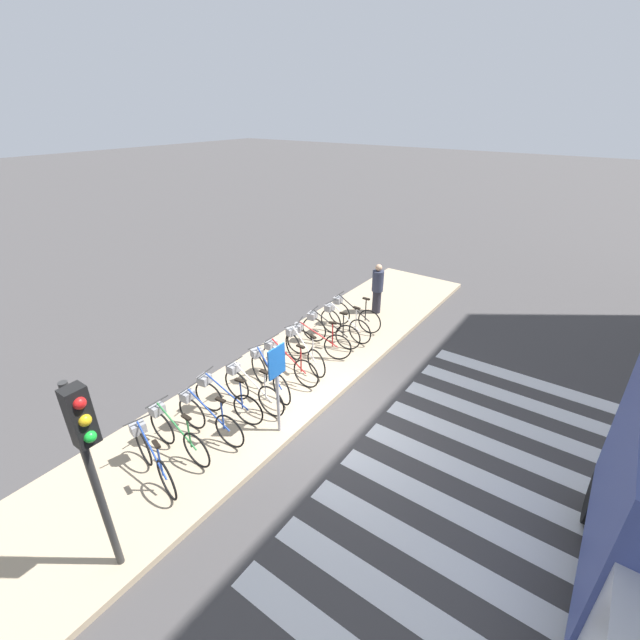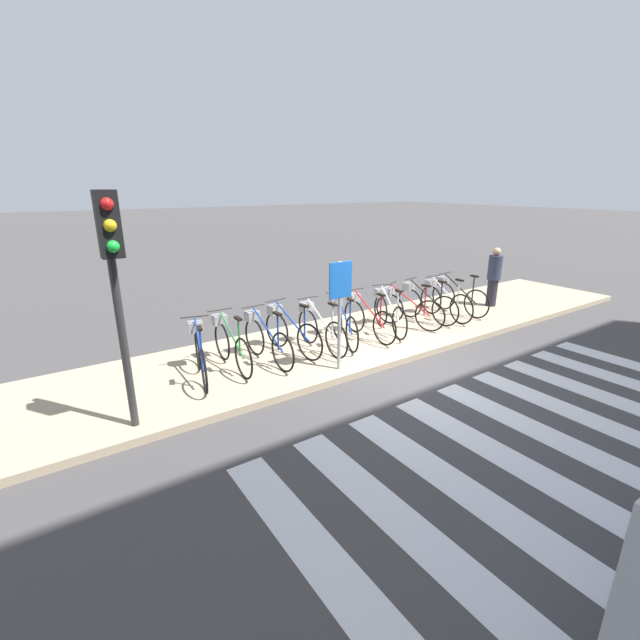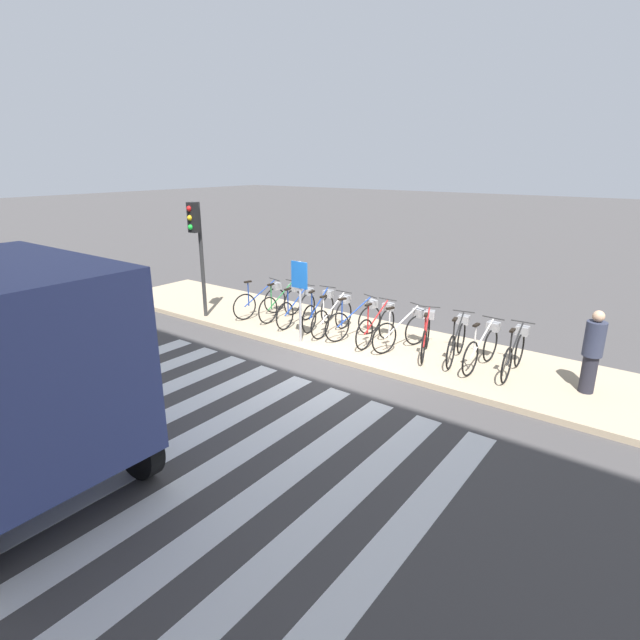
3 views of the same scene
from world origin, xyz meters
TOP-DOWN VIEW (x-y plane):
  - ground_plane at (0.00, 0.00)m, footprint 120.00×120.00m
  - sidewalk at (0.00, 1.43)m, footprint 16.79×2.87m
  - road_crosswalk at (0.00, -5.08)m, footprint 7.65×8.00m
  - parked_bicycle_0 at (-3.28, 1.29)m, footprint 0.55×1.64m
  - parked_bicycle_1 at (-2.69, 1.44)m, footprint 0.46×1.67m
  - parked_bicycle_2 at (-2.07, 1.32)m, footprint 0.46×1.67m
  - parked_bicycle_3 at (-1.48, 1.47)m, footprint 0.46×1.66m
  - parked_bicycle_4 at (-0.92, 1.29)m, footprint 0.46×1.67m
  - parked_bicycle_5 at (-0.31, 1.34)m, footprint 0.66×1.60m
  - parked_bicycle_6 at (0.28, 1.32)m, footprint 0.46×1.67m
  - parked_bicycle_7 at (0.92, 1.34)m, footprint 0.65×1.60m
  - parked_bicycle_8 at (1.46, 1.35)m, footprint 0.68×1.58m
  - parked_bicycle_9 at (2.12, 1.44)m, footprint 0.46×1.65m
  - parked_bicycle_10 at (2.69, 1.35)m, footprint 0.46×1.67m
  - parked_bicycle_11 at (3.30, 1.44)m, footprint 0.46×1.67m
  - pedestrian at (4.62, 1.35)m, footprint 0.34×0.34m
  - traffic_light at (-4.52, 0.23)m, footprint 0.24×0.40m
  - sign_post at (-1.18, 0.29)m, footprint 0.44×0.07m

SIDE VIEW (x-z plane):
  - ground_plane at x=0.00m, z-range 0.00..0.00m
  - road_crosswalk at x=0.00m, z-range 0.00..0.01m
  - sidewalk at x=0.00m, z-range 0.00..0.12m
  - parked_bicycle_0 at x=-3.28m, z-range 0.06..1.08m
  - parked_bicycle_1 at x=-2.69m, z-range 0.06..1.08m
  - parked_bicycle_2 at x=-2.07m, z-range 0.06..1.08m
  - parked_bicycle_3 at x=-1.48m, z-range 0.06..1.08m
  - parked_bicycle_4 at x=-0.92m, z-range 0.06..1.08m
  - parked_bicycle_5 at x=-0.31m, z-range 0.06..1.08m
  - parked_bicycle_6 at x=0.28m, z-range 0.06..1.08m
  - parked_bicycle_7 at x=0.92m, z-range 0.06..1.08m
  - parked_bicycle_8 at x=1.46m, z-range 0.06..1.08m
  - parked_bicycle_9 at x=2.12m, z-range 0.06..1.08m
  - parked_bicycle_10 at x=2.69m, z-range 0.06..1.08m
  - parked_bicycle_11 at x=3.30m, z-range 0.06..1.08m
  - pedestrian at x=4.62m, z-range 0.15..1.69m
  - sign_post at x=-1.18m, z-range 0.47..2.35m
  - traffic_light at x=-4.52m, z-range 0.79..3.81m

